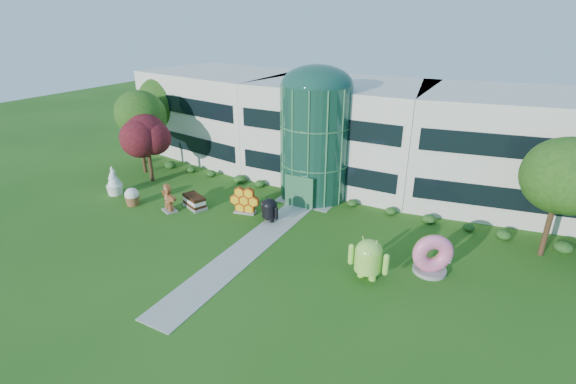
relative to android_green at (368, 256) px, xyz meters
The scene contains 14 objects.
ground 8.76m from the android_green, 168.60° to the right, with size 140.00×140.00×0.00m, color #215114.
building 18.62m from the android_green, 117.41° to the left, with size 46.00×15.00×9.30m, color beige, non-canonical shape.
atrium 13.74m from the android_green, 129.38° to the left, with size 6.00×6.00×9.80m, color #194738.
walkway 8.59m from the android_green, behind, with size 2.40×20.00×0.04m, color #9E9E93.
tree_red 24.69m from the android_green, 166.40° to the left, with size 4.00×4.00×6.00m, color #3F0C14, non-canonical shape.
trees_backdrop 14.36m from the android_green, 126.80° to the left, with size 52.00×8.00×8.40m, color #1D4511, non-canonical shape.
android_green is the anchor object (origin of this frame).
android_black 10.02m from the android_green, 157.82° to the left, with size 1.98×1.33×2.25m, color black, non-canonical shape.
donut 4.17m from the android_green, 37.70° to the left, with size 2.61×1.25×2.71m, color #D35086, non-canonical shape.
gingerbread 17.66m from the android_green, behind, with size 2.66×1.02×2.45m, color brown, non-canonical shape.
ice_cream_sandwich 16.55m from the android_green, 169.50° to the left, with size 2.41×1.20×1.07m, color black, non-canonical shape.
honeycomb 12.59m from the android_green, 160.71° to the left, with size 2.60×0.93×2.05m, color yellow, non-canonical shape.
froyo 24.52m from the android_green, behind, with size 1.56×1.56×2.67m, color white, non-canonical shape.
cupcake 21.25m from the android_green, behind, with size 1.30×1.30×1.56m, color white, non-canonical shape.
Camera 1 is at (14.53, -19.79, 15.06)m, focal length 26.00 mm.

